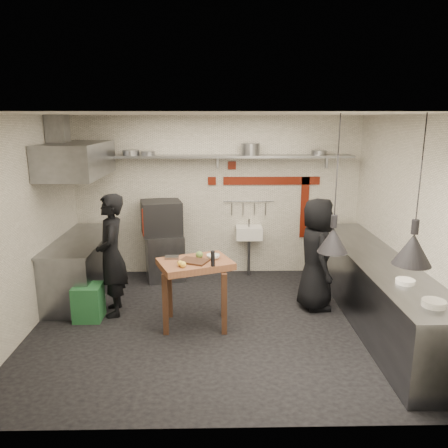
{
  "coord_description": "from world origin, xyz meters",
  "views": [
    {
      "loc": [
        -0.04,
        -5.53,
        2.75
      ],
      "look_at": [
        0.08,
        0.3,
        1.33
      ],
      "focal_mm": 35.0,
      "sensor_mm": 36.0,
      "label": 1
    }
  ],
  "objects_px": {
    "chef_left": "(112,255)",
    "oven_stand": "(165,257)",
    "chef_right": "(316,254)",
    "combi_oven": "(161,218)",
    "green_bin": "(88,302)",
    "prep_table": "(196,293)"
  },
  "relations": [
    {
      "from": "chef_left",
      "to": "oven_stand",
      "type": "bearing_deg",
      "value": 146.2
    },
    {
      "from": "oven_stand",
      "to": "chef_right",
      "type": "xyz_separation_m",
      "value": [
        2.35,
        -1.24,
        0.42
      ]
    },
    {
      "from": "oven_stand",
      "to": "chef_left",
      "type": "bearing_deg",
      "value": -126.27
    },
    {
      "from": "combi_oven",
      "to": "oven_stand",
      "type": "bearing_deg",
      "value": -57.54
    },
    {
      "from": "combi_oven",
      "to": "green_bin",
      "type": "height_order",
      "value": "combi_oven"
    },
    {
      "from": "green_bin",
      "to": "chef_left",
      "type": "xyz_separation_m",
      "value": [
        0.31,
        0.2,
        0.62
      ]
    },
    {
      "from": "chef_left",
      "to": "chef_right",
      "type": "distance_m",
      "value": 2.94
    },
    {
      "from": "chef_left",
      "to": "chef_right",
      "type": "xyz_separation_m",
      "value": [
        2.93,
        0.15,
        -0.05
      ]
    },
    {
      "from": "prep_table",
      "to": "chef_left",
      "type": "relative_size",
      "value": 0.53
    },
    {
      "from": "oven_stand",
      "to": "prep_table",
      "type": "distance_m",
      "value": 1.89
    },
    {
      "from": "prep_table",
      "to": "chef_left",
      "type": "distance_m",
      "value": 1.33
    },
    {
      "from": "oven_stand",
      "to": "prep_table",
      "type": "bearing_deg",
      "value": -84.52
    },
    {
      "from": "oven_stand",
      "to": "chef_right",
      "type": "height_order",
      "value": "chef_right"
    },
    {
      "from": "green_bin",
      "to": "chef_right",
      "type": "xyz_separation_m",
      "value": [
        3.25,
        0.34,
        0.57
      ]
    },
    {
      "from": "green_bin",
      "to": "chef_right",
      "type": "bearing_deg",
      "value": 5.99
    },
    {
      "from": "combi_oven",
      "to": "chef_left",
      "type": "distance_m",
      "value": 1.54
    },
    {
      "from": "oven_stand",
      "to": "green_bin",
      "type": "bearing_deg",
      "value": -133.04
    },
    {
      "from": "green_bin",
      "to": "chef_left",
      "type": "bearing_deg",
      "value": 31.88
    },
    {
      "from": "green_bin",
      "to": "chef_right",
      "type": "relative_size",
      "value": 0.3
    },
    {
      "from": "combi_oven",
      "to": "prep_table",
      "type": "height_order",
      "value": "combi_oven"
    },
    {
      "from": "combi_oven",
      "to": "chef_right",
      "type": "bearing_deg",
      "value": -41.56
    },
    {
      "from": "combi_oven",
      "to": "chef_right",
      "type": "relative_size",
      "value": 0.4
    }
  ]
}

